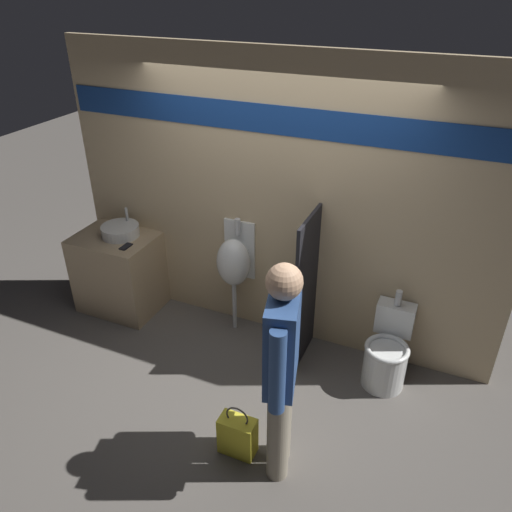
% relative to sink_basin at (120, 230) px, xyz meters
% --- Properties ---
extents(ground_plane, '(16.00, 16.00, 0.00)m').
position_rel_sink_basin_xyz_m(ground_plane, '(1.57, -0.33, -0.90)').
color(ground_plane, '#5B5651').
extents(display_wall, '(4.16, 0.07, 2.70)m').
position_rel_sink_basin_xyz_m(display_wall, '(1.57, 0.27, 0.46)').
color(display_wall, tan).
rests_on(display_wall, ground_plane).
extents(sink_counter, '(0.81, 0.61, 0.85)m').
position_rel_sink_basin_xyz_m(sink_counter, '(-0.05, -0.06, -0.48)').
color(sink_counter, tan).
rests_on(sink_counter, ground_plane).
extents(sink_basin, '(0.38, 0.38, 0.25)m').
position_rel_sink_basin_xyz_m(sink_basin, '(0.00, 0.00, 0.00)').
color(sink_basin, silver).
rests_on(sink_basin, sink_counter).
extents(cell_phone, '(0.07, 0.14, 0.01)m').
position_rel_sink_basin_xyz_m(cell_phone, '(0.19, -0.18, -0.05)').
color(cell_phone, black).
rests_on(cell_phone, sink_counter).
extents(divider_near_counter, '(0.03, 0.57, 1.46)m').
position_rel_sink_basin_xyz_m(divider_near_counter, '(2.00, -0.04, -0.17)').
color(divider_near_counter, black).
rests_on(divider_near_counter, ground_plane).
extents(urinal_near_counter, '(0.33, 0.30, 1.18)m').
position_rel_sink_basin_xyz_m(urinal_near_counter, '(1.23, 0.10, -0.13)').
color(urinal_near_counter, silver).
rests_on(urinal_near_counter, ground_plane).
extents(toilet, '(0.38, 0.55, 0.83)m').
position_rel_sink_basin_xyz_m(toilet, '(2.78, -0.06, -0.62)').
color(toilet, silver).
rests_on(toilet, ground_plane).
extents(person_in_vest, '(0.29, 0.59, 1.73)m').
position_rel_sink_basin_xyz_m(person_in_vest, '(2.24, -1.26, 0.05)').
color(person_in_vest, gray).
rests_on(person_in_vest, ground_plane).
extents(shopping_bag, '(0.28, 0.15, 0.46)m').
position_rel_sink_basin_xyz_m(shopping_bag, '(1.91, -1.28, -0.73)').
color(shopping_bag, yellow).
rests_on(shopping_bag, ground_plane).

